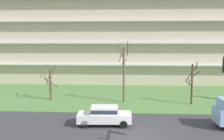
# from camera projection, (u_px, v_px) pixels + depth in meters

# --- Properties ---
(ground) EXTENTS (160.00, 160.00, 0.00)m
(ground) POSITION_uv_depth(u_px,v_px,m) (138.00, 137.00, 19.28)
(ground) COLOR #38383A
(grass_lawn_strip) EXTENTS (80.00, 16.00, 0.08)m
(grass_lawn_strip) POSITION_uv_depth(u_px,v_px,m) (134.00, 96.00, 33.17)
(grass_lawn_strip) COLOR #547F42
(grass_lawn_strip) RESTS_ON ground
(apartment_building) EXTENTS (50.47, 14.28, 16.58)m
(apartment_building) POSITION_uv_depth(u_px,v_px,m) (132.00, 33.00, 46.81)
(apartment_building) COLOR beige
(apartment_building) RESTS_ON ground
(tree_far_left) EXTENTS (2.07, 2.07, 4.19)m
(tree_far_left) POSITION_uv_depth(u_px,v_px,m) (50.00, 82.00, 30.84)
(tree_far_left) COLOR brown
(tree_far_left) RESTS_ON ground
(tree_left) EXTENTS (1.12, 1.23, 6.93)m
(tree_left) POSITION_uv_depth(u_px,v_px,m) (124.00, 72.00, 29.39)
(tree_left) COLOR brown
(tree_left) RESTS_ON ground
(tree_center) EXTENTS (1.49, 1.48, 4.73)m
(tree_center) POSITION_uv_depth(u_px,v_px,m) (192.00, 82.00, 28.60)
(tree_center) COLOR #4C3828
(tree_center) RESTS_ON ground
(sedan_white_near_left) EXTENTS (4.49, 2.02, 1.57)m
(sedan_white_near_left) POSITION_uv_depth(u_px,v_px,m) (104.00, 115.00, 21.83)
(sedan_white_near_left) COLOR white
(sedan_white_near_left) RESTS_ON ground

